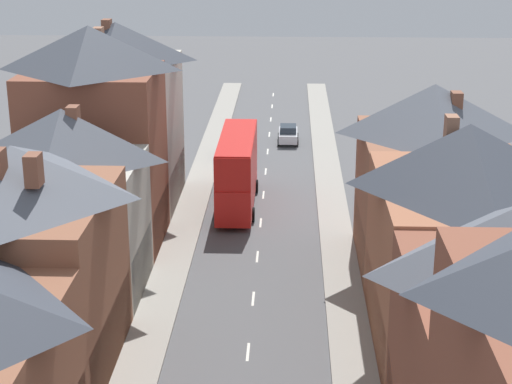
% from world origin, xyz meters
% --- Properties ---
extents(pavement_left, '(2.20, 104.00, 0.14)m').
position_xyz_m(pavement_left, '(-5.10, 38.00, 0.07)').
color(pavement_left, gray).
rests_on(pavement_left, ground).
extents(pavement_right, '(2.20, 104.00, 0.14)m').
position_xyz_m(pavement_right, '(5.10, 38.00, 0.07)').
color(pavement_right, gray).
rests_on(pavement_right, ground).
extents(centre_line_dashes, '(0.14, 97.80, 0.01)m').
position_xyz_m(centre_line_dashes, '(0.00, 36.00, 0.01)').
color(centre_line_dashes, silver).
rests_on(centre_line_dashes, ground).
extents(terrace_row_left, '(8.00, 62.13, 14.43)m').
position_xyz_m(terrace_row_left, '(-10.18, 19.76, 6.00)').
color(terrace_row_left, beige).
rests_on(terrace_row_left, ground).
extents(double_decker_bus_lead, '(2.74, 10.80, 5.30)m').
position_xyz_m(double_decker_bus_lead, '(-1.81, 45.27, 2.82)').
color(double_decker_bus_lead, red).
rests_on(double_decker_bus_lead, ground).
extents(car_near_silver, '(1.90, 3.84, 1.66)m').
position_xyz_m(car_near_silver, '(1.80, 63.05, 0.83)').
color(car_near_silver, silver).
rests_on(car_near_silver, ground).
extents(car_parked_right_a, '(1.90, 3.85, 1.66)m').
position_xyz_m(car_parked_right_a, '(-3.10, 57.91, 0.83)').
color(car_parked_right_a, navy).
rests_on(car_parked_right_a, ground).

